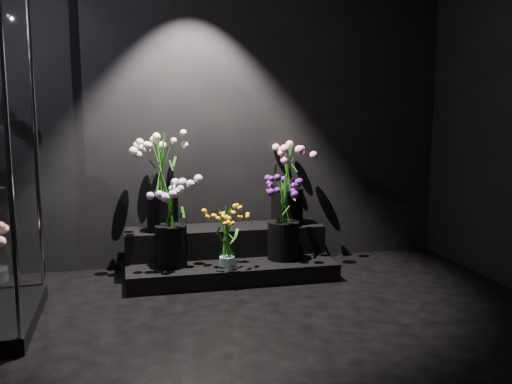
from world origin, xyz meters
name	(u,v)px	position (x,y,z in m)	size (l,w,h in m)	color
floor	(283,360)	(0.00, 0.00, 0.00)	(4.00, 4.00, 0.00)	black
wall_back	(220,101)	(0.00, 2.00, 1.40)	(4.00, 4.00, 0.00)	black
display_riser	(227,255)	(-0.01, 1.67, 0.15)	(1.64, 0.73, 0.36)	black
bouquet_orange_bells	(227,236)	(-0.06, 1.39, 0.38)	(0.28, 0.28, 0.46)	white
bouquet_lilac	(170,217)	(-0.48, 1.49, 0.53)	(0.43, 0.43, 0.67)	black
bouquet_purple	(284,215)	(0.42, 1.50, 0.50)	(0.39, 0.39, 0.67)	black
bouquet_cream_roses	(162,176)	(-0.52, 1.74, 0.81)	(0.52, 0.52, 0.77)	black
bouquet_pink_roses	(287,180)	(0.54, 1.79, 0.74)	(0.51, 0.51, 0.67)	black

